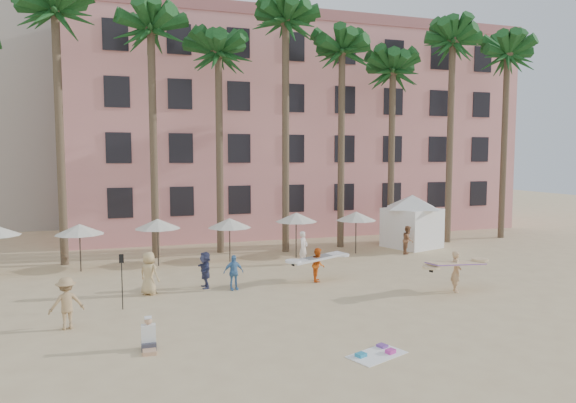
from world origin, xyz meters
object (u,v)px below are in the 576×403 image
at_px(carrier_yellow, 456,269).
at_px(carrier_white, 318,263).
at_px(cabana, 412,216).
at_px(pink_hotel, 290,133).

height_order(carrier_yellow, carrier_white, carrier_yellow).
relative_size(cabana, carrier_white, 1.91).
xyz_separation_m(cabana, carrier_yellow, (-4.12, -10.57, -1.03)).
bearing_deg(pink_hotel, carrier_yellow, -89.03).
height_order(pink_hotel, carrier_yellow, pink_hotel).
height_order(pink_hotel, cabana, pink_hotel).
bearing_deg(carrier_yellow, cabana, 68.71).
bearing_deg(pink_hotel, carrier_white, -103.94).
xyz_separation_m(carrier_yellow, carrier_white, (-5.19, 3.71, -0.15)).
distance_m(pink_hotel, cabana, 14.56).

